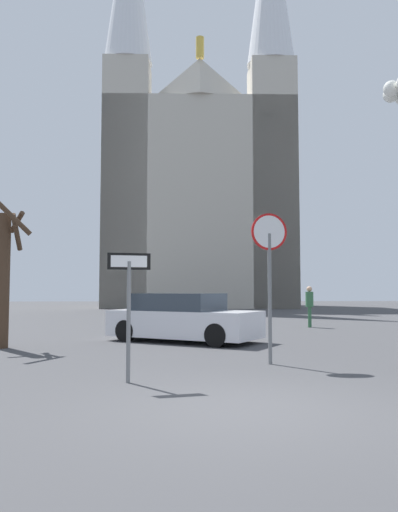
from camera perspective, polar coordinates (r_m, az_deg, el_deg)
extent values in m
plane|color=#424244|center=(6.75, 5.75, -17.00)|extent=(120.00, 120.00, 0.00)
cube|color=#BCB5A5|center=(46.48, -0.01, 5.14)|extent=(16.61, 12.52, 17.64)
pyramid|color=#BCB5A5|center=(44.68, 0.11, 19.68)|extent=(5.73, 2.22, 3.50)
cylinder|color=gold|center=(45.81, 0.11, 22.72)|extent=(0.70, 0.70, 1.80)
cube|color=#BCB5A5|center=(43.12, -8.25, 8.14)|extent=(3.92, 3.92, 20.97)
cube|color=#BCB5A5|center=(43.36, 8.38, 8.08)|extent=(3.92, 3.92, 20.97)
cylinder|color=slate|center=(10.51, 8.09, -4.81)|extent=(0.08, 0.08, 2.71)
cylinder|color=red|center=(10.58, 8.02, 2.76)|extent=(0.78, 0.16, 0.78)
cylinder|color=white|center=(10.56, 8.04, 2.77)|extent=(0.68, 0.11, 0.69)
cylinder|color=slate|center=(8.44, -8.06, -7.44)|extent=(0.07, 0.07, 2.01)
cube|color=black|center=(8.44, -8.00, -0.61)|extent=(0.71, 0.18, 0.28)
cube|color=white|center=(8.42, -8.01, -0.60)|extent=(0.60, 0.13, 0.20)
sphere|color=white|center=(11.84, 21.09, 16.83)|extent=(0.33, 0.33, 0.33)
sphere|color=white|center=(11.52, 21.15, 17.43)|extent=(0.33, 0.33, 0.33)
cylinder|color=#473323|center=(14.23, -21.57, -2.61)|extent=(0.38, 0.38, 3.57)
cylinder|color=#473323|center=(13.83, -20.93, 4.59)|extent=(1.10, 0.71, 1.12)
cylinder|color=#473323|center=(14.47, -20.10, 3.66)|extent=(0.59, 0.69, 0.55)
cylinder|color=#473323|center=(14.21, -20.14, 2.58)|extent=(0.13, 0.78, 0.95)
cube|color=silver|center=(14.91, -1.70, -7.72)|extent=(4.74, 3.95, 0.77)
cube|color=#333D47|center=(14.99, -2.42, -5.25)|extent=(3.00, 2.75, 0.51)
cylinder|color=black|center=(14.98, 4.98, -8.51)|extent=(0.66, 0.53, 0.64)
cylinder|color=black|center=(13.46, 2.01, -9.05)|extent=(0.66, 0.53, 0.64)
cylinder|color=black|center=(16.44, -4.73, -8.10)|extent=(0.66, 0.53, 0.64)
cylinder|color=black|center=(15.06, -8.35, -8.46)|extent=(0.66, 0.53, 0.64)
cylinder|color=#33663F|center=(20.96, 12.51, -6.85)|extent=(0.12, 0.12, 0.83)
cylinder|color=#33663F|center=(21.12, 12.58, -6.83)|extent=(0.12, 0.12, 0.83)
cylinder|color=#33663F|center=(21.02, 12.52, -4.86)|extent=(0.32, 0.32, 0.62)
sphere|color=tan|center=(21.01, 12.50, -3.71)|extent=(0.22, 0.22, 0.22)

